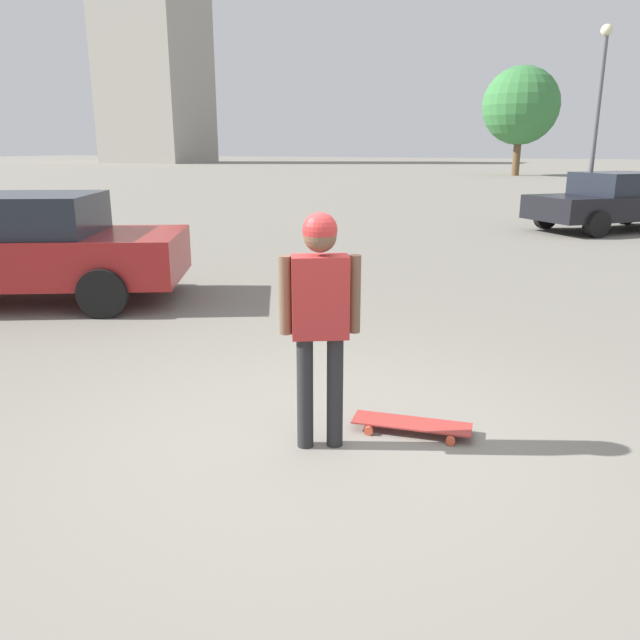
{
  "coord_description": "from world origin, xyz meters",
  "views": [
    {
      "loc": [
        3.72,
        1.6,
        2.06
      ],
      "look_at": [
        0.0,
        0.0,
        0.93
      ],
      "focal_mm": 35.0,
      "sensor_mm": 36.0,
      "label": 1
    }
  ],
  "objects_px": {
    "person": "(320,304)",
    "car_parked_far": "(616,201)",
    "skateboard": "(412,424)",
    "car_parked_near": "(17,248)"
  },
  "relations": [
    {
      "from": "skateboard",
      "to": "car_parked_near",
      "type": "xyz_separation_m",
      "value": [
        -1.85,
        -5.99,
        0.68
      ]
    },
    {
      "from": "person",
      "to": "car_parked_far",
      "type": "xyz_separation_m",
      "value": [
        -13.72,
        2.14,
        -0.31
      ]
    },
    {
      "from": "car_parked_near",
      "to": "person",
      "type": "bearing_deg",
      "value": 130.2
    },
    {
      "from": "skateboard",
      "to": "car_parked_far",
      "type": "relative_size",
      "value": 0.21
    },
    {
      "from": "skateboard",
      "to": "car_parked_near",
      "type": "height_order",
      "value": "car_parked_near"
    },
    {
      "from": "skateboard",
      "to": "car_parked_far",
      "type": "xyz_separation_m",
      "value": [
        -13.26,
        1.6,
        0.67
      ]
    },
    {
      "from": "person",
      "to": "car_parked_far",
      "type": "relative_size",
      "value": 0.38
    },
    {
      "from": "car_parked_far",
      "to": "car_parked_near",
      "type": "bearing_deg",
      "value": 12.42
    },
    {
      "from": "skateboard",
      "to": "car_parked_far",
      "type": "height_order",
      "value": "car_parked_far"
    },
    {
      "from": "person",
      "to": "skateboard",
      "type": "height_order",
      "value": "person"
    }
  ]
}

